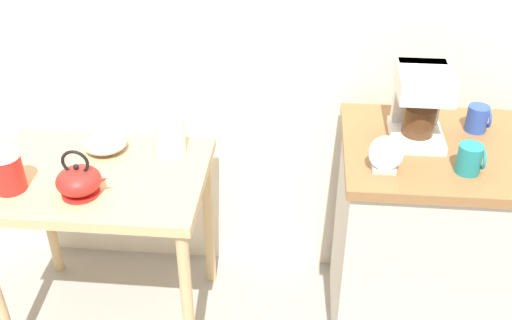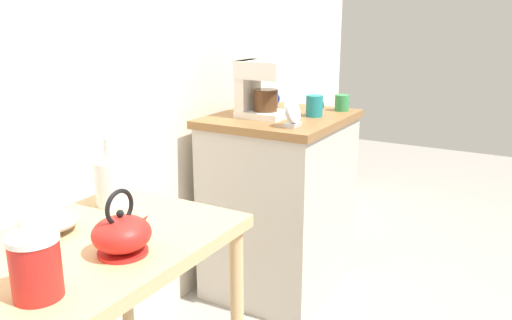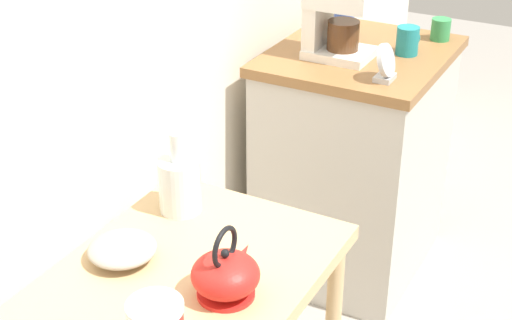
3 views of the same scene
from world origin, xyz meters
TOP-DOWN VIEW (x-y plane):
  - wooden_table at (-0.62, -0.05)m, footprint 0.81×0.58m
  - kitchen_counter at (0.62, -0.00)m, footprint 0.69×0.59m
  - bowl_stoneware at (-0.63, 0.11)m, footprint 0.17×0.17m
  - teakettle at (-0.63, -0.18)m, footprint 0.19×0.16m
  - glass_carafe_vase at (-0.37, 0.12)m, footprint 0.11×0.11m
  - coffee_maker at (0.53, 0.06)m, footprint 0.18×0.22m
  - mug_blue at (0.75, 0.12)m, footprint 0.08×0.08m
  - mug_tall_green at (0.87, -0.21)m, footprint 0.08×0.07m
  - mug_dark_teal at (0.67, -0.15)m, footprint 0.09×0.08m
  - table_clock at (0.40, -0.17)m, footprint 0.11×0.06m

SIDE VIEW (x-z plane):
  - kitchen_counter at x=0.62m, z-range 0.00..0.89m
  - wooden_table at x=-0.62m, z-range 0.27..1.00m
  - bowl_stoneware at x=-0.63m, z-range 0.74..0.79m
  - teakettle at x=-0.63m, z-range 0.70..0.88m
  - glass_carafe_vase at x=-0.37m, z-range 0.70..0.93m
  - mug_tall_green at x=0.87m, z-range 0.89..0.97m
  - mug_blue at x=0.75m, z-range 0.89..0.99m
  - mug_dark_teal at x=0.67m, z-range 0.89..0.99m
  - table_clock at x=0.40m, z-range 0.88..1.01m
  - coffee_maker at x=0.53m, z-range 0.90..1.16m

